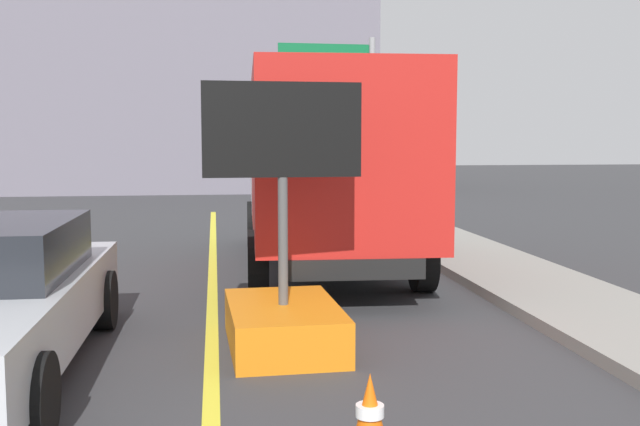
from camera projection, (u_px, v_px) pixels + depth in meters
The scene contains 5 objects.
arrow_board_trailer at pixel (283, 301), 7.58m from camera, with size 1.60×1.84×2.70m.
box_truck at pixel (326, 164), 12.12m from camera, with size 2.81×7.29×3.13m.
highway_guide_sign at pixel (345, 93), 21.14m from camera, with size 2.79×0.21×5.00m.
far_building_block at pixel (188, 76), 30.78m from camera, with size 14.92×6.06×9.43m, color slate.
traffic_cone_mid_lane at pixel (370, 418), 4.92m from camera, with size 0.36×0.36×0.60m.
Camera 1 is at (0.05, 2.19, 2.14)m, focal length 41.71 mm.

